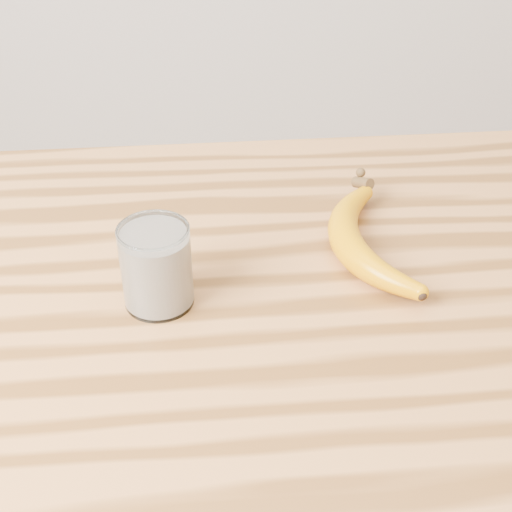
{
  "coord_description": "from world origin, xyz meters",
  "views": [
    {
      "loc": [
        -0.09,
        -0.6,
        1.4
      ],
      "look_at": [
        -0.04,
        0.05,
        0.93
      ],
      "focal_mm": 50.0,
      "sensor_mm": 36.0,
      "label": 1
    }
  ],
  "objects": [
    {
      "name": "table",
      "position": [
        0.0,
        0.0,
        0.77
      ],
      "size": [
        1.2,
        0.8,
        0.9
      ],
      "color": "#AA6E38",
      "rests_on": "ground"
    },
    {
      "name": "smoothie_glass",
      "position": [
        -0.15,
        0.02,
        0.95
      ],
      "size": [
        0.08,
        0.08,
        0.1
      ],
      "color": "white",
      "rests_on": "table"
    },
    {
      "name": "banana",
      "position": [
        0.08,
        0.09,
        0.92
      ],
      "size": [
        0.14,
        0.32,
        0.04
      ],
      "primitive_type": null,
      "rotation": [
        0.0,
        0.0,
        0.07
      ],
      "color": "#CD8300",
      "rests_on": "table"
    }
  ]
}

